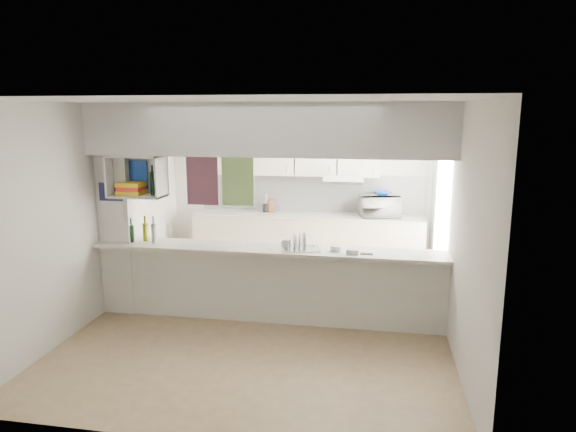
% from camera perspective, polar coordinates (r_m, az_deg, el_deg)
% --- Properties ---
extents(floor, '(4.80, 4.80, 0.00)m').
position_cam_1_polar(floor, '(6.38, -2.30, -11.52)').
color(floor, '#8B7351').
rests_on(floor, ground).
extents(ceiling, '(4.80, 4.80, 0.00)m').
position_cam_1_polar(ceiling, '(5.88, -2.51, 12.50)').
color(ceiling, white).
rests_on(ceiling, wall_back).
extents(wall_back, '(4.20, 0.00, 4.20)m').
position_cam_1_polar(wall_back, '(8.33, 1.13, 3.20)').
color(wall_back, silver).
rests_on(wall_back, floor).
extents(wall_left, '(0.00, 4.80, 4.80)m').
position_cam_1_polar(wall_left, '(6.76, -20.07, 0.60)').
color(wall_left, silver).
rests_on(wall_left, floor).
extents(wall_right, '(0.00, 4.80, 4.80)m').
position_cam_1_polar(wall_right, '(5.92, 17.86, -0.70)').
color(wall_right, silver).
rests_on(wall_right, floor).
extents(servery_partition, '(4.20, 0.50, 2.60)m').
position_cam_1_polar(servery_partition, '(5.98, -4.06, 3.43)').
color(servery_partition, silver).
rests_on(servery_partition, floor).
extents(cubby_shelf, '(0.65, 0.35, 0.50)m').
position_cam_1_polar(cubby_shelf, '(6.39, -16.44, 3.97)').
color(cubby_shelf, white).
rests_on(cubby_shelf, bulkhead).
extents(kitchen_run, '(3.60, 0.63, 2.24)m').
position_cam_1_polar(kitchen_run, '(8.13, 1.95, -0.40)').
color(kitchen_run, beige).
rests_on(kitchen_run, floor).
extents(microwave, '(0.67, 0.52, 0.33)m').
position_cam_1_polar(microwave, '(7.98, 10.17, 1.09)').
color(microwave, white).
rests_on(microwave, bench_top).
extents(bowl, '(0.24, 0.24, 0.06)m').
position_cam_1_polar(bowl, '(7.98, 10.44, 2.49)').
color(bowl, navy).
rests_on(bowl, microwave).
extents(dish_rack, '(0.45, 0.38, 0.21)m').
position_cam_1_polar(dish_rack, '(5.98, 1.63, -2.98)').
color(dish_rack, silver).
rests_on(dish_rack, breakfast_bar).
extents(cup, '(0.15, 0.15, 0.09)m').
position_cam_1_polar(cup, '(5.96, -0.22, -3.22)').
color(cup, white).
rests_on(cup, dish_rack).
extents(wine_bottles, '(0.37, 0.15, 0.33)m').
position_cam_1_polar(wine_bottles, '(6.55, -15.70, -1.78)').
color(wine_bottles, black).
rests_on(wine_bottles, breakfast_bar).
extents(plastic_tubs, '(0.49, 0.22, 0.07)m').
position_cam_1_polar(plastic_tubs, '(5.89, 6.16, -3.76)').
color(plastic_tubs, silver).
rests_on(plastic_tubs, breakfast_bar).
extents(utensil_jar, '(0.09, 0.09, 0.13)m').
position_cam_1_polar(utensil_jar, '(8.22, -2.51, 0.86)').
color(utensil_jar, black).
rests_on(utensil_jar, bench_top).
extents(knife_block, '(0.12, 0.11, 0.20)m').
position_cam_1_polar(knife_block, '(8.23, -1.85, 1.12)').
color(knife_block, '#4C2C1A').
rests_on(knife_block, bench_top).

